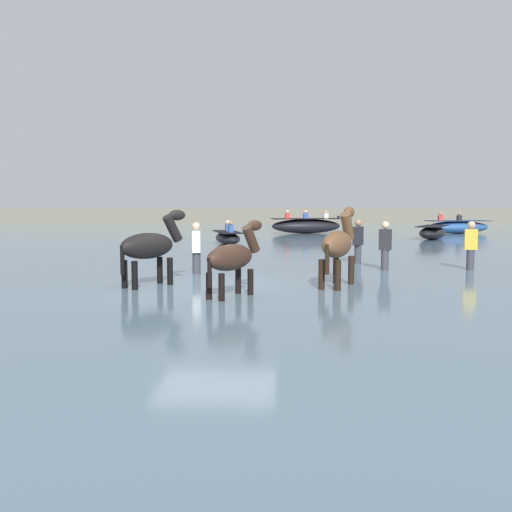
{
  "coord_description": "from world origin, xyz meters",
  "views": [
    {
      "loc": [
        1.51,
        -12.01,
        2.09
      ],
      "look_at": [
        0.74,
        1.76,
        0.85
      ],
      "focal_mm": 40.92,
      "sensor_mm": 36.0,
      "label": 1
    }
  ],
  "objects_px": {
    "boat_mid_channel": "(228,238)",
    "boat_far_offshore": "(457,227)",
    "person_spectator_far": "(471,250)",
    "person_wading_close": "(196,253)",
    "horse_trailing_bay": "(338,246)",
    "boat_mid_outer": "(433,232)",
    "person_onlooker_left": "(385,250)",
    "horse_lead_dark_bay": "(232,259)",
    "horse_flank_black": "(150,248)",
    "person_onlooker_right": "(358,246)",
    "boat_far_inshore": "(306,226)"
  },
  "relations": [
    {
      "from": "boat_far_offshore",
      "to": "person_onlooker_left",
      "type": "distance_m",
      "value": 20.44
    },
    {
      "from": "horse_lead_dark_bay",
      "to": "person_wading_close",
      "type": "height_order",
      "value": "horse_lead_dark_bay"
    },
    {
      "from": "horse_flank_black",
      "to": "person_wading_close",
      "type": "bearing_deg",
      "value": 73.58
    },
    {
      "from": "boat_far_offshore",
      "to": "person_onlooker_right",
      "type": "distance_m",
      "value": 19.08
    },
    {
      "from": "person_wading_close",
      "to": "horse_lead_dark_bay",
      "type": "bearing_deg",
      "value": -70.52
    },
    {
      "from": "boat_mid_channel",
      "to": "boat_far_offshore",
      "type": "relative_size",
      "value": 0.8
    },
    {
      "from": "person_wading_close",
      "to": "person_onlooker_left",
      "type": "xyz_separation_m",
      "value": [
        4.81,
        1.1,
        0.0
      ]
    },
    {
      "from": "horse_flank_black",
      "to": "boat_mid_outer",
      "type": "bearing_deg",
      "value": 59.39
    },
    {
      "from": "person_onlooker_right",
      "to": "person_onlooker_left",
      "type": "bearing_deg",
      "value": -73.21
    },
    {
      "from": "horse_flank_black",
      "to": "boat_far_inshore",
      "type": "distance_m",
      "value": 22.42
    },
    {
      "from": "horse_flank_black",
      "to": "boat_far_offshore",
      "type": "xyz_separation_m",
      "value": [
        12.74,
        22.36,
        -0.43
      ]
    },
    {
      "from": "horse_lead_dark_bay",
      "to": "person_onlooker_left",
      "type": "distance_m",
      "value": 5.81
    },
    {
      "from": "horse_flank_black",
      "to": "person_wading_close",
      "type": "height_order",
      "value": "horse_flank_black"
    },
    {
      "from": "horse_lead_dark_bay",
      "to": "boat_mid_outer",
      "type": "xyz_separation_m",
      "value": [
        8.12,
        18.19,
        -0.37
      ]
    },
    {
      "from": "horse_lead_dark_bay",
      "to": "boat_far_offshore",
      "type": "bearing_deg",
      "value": 65.33
    },
    {
      "from": "horse_trailing_bay",
      "to": "person_onlooker_left",
      "type": "height_order",
      "value": "horse_trailing_bay"
    },
    {
      "from": "boat_far_inshore",
      "to": "person_onlooker_left",
      "type": "relative_size",
      "value": 2.67
    },
    {
      "from": "boat_mid_outer",
      "to": "person_wading_close",
      "type": "xyz_separation_m",
      "value": [
        -9.35,
        -14.71,
        0.19
      ]
    },
    {
      "from": "horse_flank_black",
      "to": "person_onlooker_left",
      "type": "distance_m",
      "value": 6.36
    },
    {
      "from": "person_wading_close",
      "to": "horse_flank_black",
      "type": "bearing_deg",
      "value": -106.42
    },
    {
      "from": "boat_mid_outer",
      "to": "person_wading_close",
      "type": "distance_m",
      "value": 17.43
    },
    {
      "from": "boat_far_offshore",
      "to": "person_spectator_far",
      "type": "bearing_deg",
      "value": -104.9
    },
    {
      "from": "boat_mid_channel",
      "to": "horse_lead_dark_bay",
      "type": "bearing_deg",
      "value": -83.67
    },
    {
      "from": "person_spectator_far",
      "to": "person_wading_close",
      "type": "xyz_separation_m",
      "value": [
        -7.07,
        -1.27,
        0.0
      ]
    },
    {
      "from": "boat_mid_outer",
      "to": "person_onlooker_right",
      "type": "bearing_deg",
      "value": -112.92
    },
    {
      "from": "boat_mid_outer",
      "to": "person_onlooker_right",
      "type": "relative_size",
      "value": 2.07
    },
    {
      "from": "boat_mid_outer",
      "to": "horse_lead_dark_bay",
      "type": "bearing_deg",
      "value": -114.04
    },
    {
      "from": "boat_far_offshore",
      "to": "person_onlooker_right",
      "type": "bearing_deg",
      "value": -114.13
    },
    {
      "from": "boat_mid_channel",
      "to": "person_onlooker_right",
      "type": "bearing_deg",
      "value": -59.19
    },
    {
      "from": "person_onlooker_left",
      "to": "boat_mid_channel",
      "type": "bearing_deg",
      "value": 118.54
    },
    {
      "from": "boat_far_offshore",
      "to": "person_spectator_far",
      "type": "distance_m",
      "value": 19.57
    },
    {
      "from": "horse_trailing_bay",
      "to": "person_wading_close",
      "type": "bearing_deg",
      "value": 148.96
    },
    {
      "from": "boat_mid_outer",
      "to": "person_wading_close",
      "type": "bearing_deg",
      "value": -122.43
    },
    {
      "from": "boat_mid_channel",
      "to": "person_spectator_far",
      "type": "bearing_deg",
      "value": -51.41
    },
    {
      "from": "boat_far_inshore",
      "to": "person_wading_close",
      "type": "relative_size",
      "value": 2.67
    },
    {
      "from": "horse_flank_black",
      "to": "person_onlooker_right",
      "type": "relative_size",
      "value": 1.2
    },
    {
      "from": "horse_lead_dark_bay",
      "to": "horse_trailing_bay",
      "type": "xyz_separation_m",
      "value": [
        2.09,
        1.48,
        0.15
      ]
    },
    {
      "from": "boat_mid_channel",
      "to": "boat_far_offshore",
      "type": "bearing_deg",
      "value": 37.86
    },
    {
      "from": "horse_trailing_bay",
      "to": "person_onlooker_right",
      "type": "distance_m",
      "value": 4.89
    },
    {
      "from": "person_wading_close",
      "to": "person_onlooker_right",
      "type": "height_order",
      "value": "same"
    },
    {
      "from": "horse_trailing_bay",
      "to": "boat_mid_outer",
      "type": "bearing_deg",
      "value": 70.18
    },
    {
      "from": "person_spectator_far",
      "to": "person_onlooker_right",
      "type": "relative_size",
      "value": 1.0
    },
    {
      "from": "boat_mid_channel",
      "to": "person_wading_close",
      "type": "height_order",
      "value": "person_wading_close"
    },
    {
      "from": "horse_trailing_bay",
      "to": "person_wading_close",
      "type": "height_order",
      "value": "horse_trailing_bay"
    },
    {
      "from": "person_wading_close",
      "to": "person_onlooker_left",
      "type": "relative_size",
      "value": 1.0
    },
    {
      "from": "horse_trailing_bay",
      "to": "boat_mid_outer",
      "type": "height_order",
      "value": "horse_trailing_bay"
    },
    {
      "from": "boat_far_offshore",
      "to": "person_spectator_far",
      "type": "relative_size",
      "value": 2.42
    },
    {
      "from": "person_spectator_far",
      "to": "boat_far_offshore",
      "type": "bearing_deg",
      "value": 75.1
    },
    {
      "from": "boat_mid_outer",
      "to": "person_spectator_far",
      "type": "bearing_deg",
      "value": -99.63
    },
    {
      "from": "boat_mid_channel",
      "to": "boat_far_inshore",
      "type": "distance_m",
      "value": 10.04
    }
  ]
}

